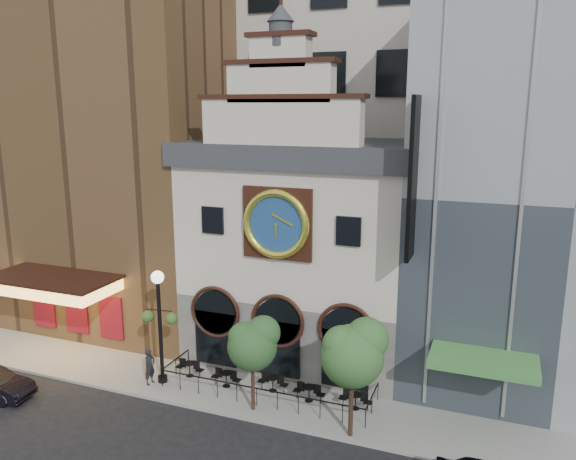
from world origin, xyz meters
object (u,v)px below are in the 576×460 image
(tree_left, at_px, (253,342))
(tree_right, at_px, (354,351))
(bistro_3, at_px, (309,392))
(pedestrian, at_px, (150,367))
(lamppost, at_px, (159,314))
(bistro_2, at_px, (273,383))
(bistro_0, at_px, (190,368))
(bistro_4, at_px, (355,400))
(bistro_1, at_px, (226,378))

(tree_left, xyz_separation_m, tree_right, (4.86, -0.44, 0.55))
(bistro_3, relative_size, pedestrian, 0.83)
(lamppost, bearing_deg, pedestrian, -146.97)
(bistro_2, bearing_deg, bistro_0, -178.70)
(bistro_4, bearing_deg, bistro_3, -177.19)
(bistro_1, distance_m, tree_right, 8.14)
(bistro_0, distance_m, tree_left, 5.70)
(tree_left, bearing_deg, tree_right, -5.23)
(bistro_0, xyz_separation_m, tree_right, (9.42, -2.22, 3.49))
(pedestrian, bearing_deg, bistro_1, -66.49)
(bistro_2, bearing_deg, tree_left, -95.19)
(bistro_3, bearing_deg, bistro_0, 178.68)
(tree_left, bearing_deg, bistro_4, 21.24)
(bistro_1, height_order, bistro_4, same)
(pedestrian, xyz_separation_m, tree_left, (6.04, -0.34, 2.45))
(bistro_1, bearing_deg, pedestrian, -163.22)
(bistro_3, relative_size, lamppost, 0.26)
(pedestrian, xyz_separation_m, tree_right, (10.90, -0.78, 3.00))
(bistro_0, xyz_separation_m, bistro_4, (9.03, -0.04, 0.00))
(bistro_1, height_order, bistro_3, same)
(bistro_2, bearing_deg, pedestrian, -165.99)
(bistro_1, distance_m, bistro_4, 6.72)
(tree_left, bearing_deg, lamppost, 172.36)
(lamppost, distance_m, tree_right, 10.50)
(bistro_2, bearing_deg, bistro_3, -7.43)
(bistro_4, distance_m, pedestrian, 10.61)
(bistro_3, height_order, tree_left, tree_left)
(bistro_0, xyz_separation_m, bistro_1, (2.32, -0.30, 0.00))
(pedestrian, distance_m, tree_right, 11.33)
(bistro_0, xyz_separation_m, lamppost, (-1.01, -1.03, 3.25))
(bistro_2, relative_size, bistro_3, 1.00)
(bistro_4, bearing_deg, bistro_0, 179.73)
(bistro_1, distance_m, pedestrian, 3.99)
(bistro_2, bearing_deg, bistro_4, -2.00)
(bistro_3, xyz_separation_m, bistro_4, (2.29, 0.11, 0.00))
(bistro_2, height_order, lamppost, lamppost)
(bistro_1, height_order, tree_right, tree_right)
(bistro_3, relative_size, bistro_4, 1.00)
(bistro_4, bearing_deg, bistro_2, 178.00)
(bistro_0, distance_m, bistro_2, 4.73)
(bistro_0, xyz_separation_m, tree_left, (4.56, -1.78, 2.93))
(bistro_1, relative_size, bistro_2, 1.00)
(lamppost, height_order, tree_left, lamppost)
(bistro_2, height_order, tree_left, tree_left)
(tree_left, bearing_deg, bistro_2, 84.81)
(bistro_0, bearing_deg, tree_right, -13.29)
(bistro_2, distance_m, lamppost, 6.70)
(bistro_2, relative_size, lamppost, 0.26)
(bistro_2, distance_m, bistro_3, 2.03)
(bistro_3, height_order, pedestrian, pedestrian)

